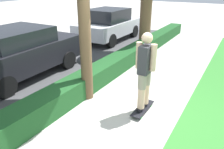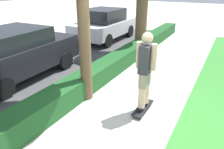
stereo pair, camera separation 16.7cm
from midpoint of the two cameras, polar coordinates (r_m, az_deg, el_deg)
name	(u,v)px [view 1 (the left image)]	position (r m, az deg, el deg)	size (l,w,h in m)	color
ground_plane	(132,113)	(5.19, 6.29, -9.90)	(60.00, 60.00, 0.00)	#BCB7AD
street_asphalt	(15,76)	(7.69, -23.34, -0.31)	(18.29, 5.00, 0.01)	#474749
hedge_row	(78,87)	(5.80, -8.09, -3.21)	(18.29, 0.60, 0.53)	#1E5123
skateboard	(143,108)	(5.24, 8.92, -8.74)	(0.87, 0.24, 0.09)	black
skater_person	(145,70)	(4.81, 9.62, 1.11)	(0.51, 0.46, 1.78)	black
parked_car_middle	(18,52)	(7.44, -22.65, 5.53)	(3.96, 2.00, 1.52)	black
parked_car_rear	(109,24)	(11.42, -0.45, 12.99)	(3.90, 1.94, 1.57)	silver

